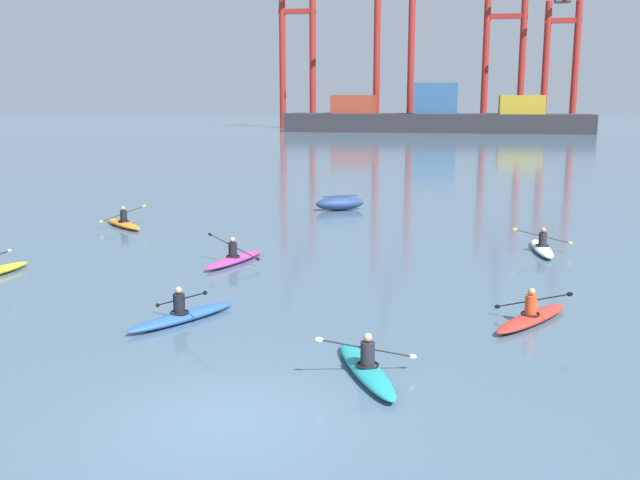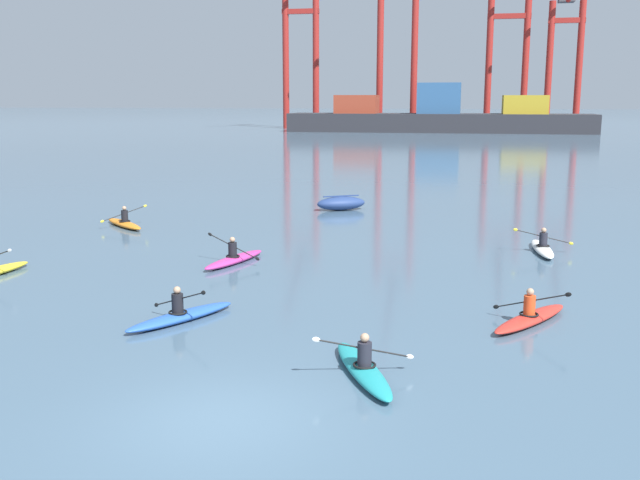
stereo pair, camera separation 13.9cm
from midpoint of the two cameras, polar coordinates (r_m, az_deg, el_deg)
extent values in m
plane|color=#425B70|center=(13.50, -7.55, -13.95)|extent=(800.00, 800.00, 0.00)
cube|color=#28282D|center=(126.80, 9.35, 9.10)|extent=(51.39, 8.75, 3.13)
cube|color=#993823|center=(128.05, 2.96, 10.65)|extent=(7.19, 6.12, 3.11)
cube|color=#2D5684|center=(126.74, 9.41, 10.97)|extent=(7.19, 6.12, 5.13)
cube|color=#B29323|center=(127.00, 15.88, 10.23)|extent=(7.19, 6.12, 3.07)
cylinder|color=maroon|center=(140.94, -2.69, 13.94)|extent=(1.20, 1.20, 25.39)
cylinder|color=maroon|center=(139.65, -0.30, 13.98)|extent=(1.20, 1.20, 25.39)
cube|color=maroon|center=(140.99, -1.52, 17.57)|extent=(7.02, 0.90, 0.90)
cylinder|color=maroon|center=(135.73, 4.79, 14.84)|extent=(1.20, 1.20, 29.22)
cylinder|color=maroon|center=(135.15, 7.49, 14.80)|extent=(1.20, 1.20, 29.22)
cylinder|color=maroon|center=(139.62, 13.19, 13.37)|extent=(1.20, 1.20, 23.80)
cylinder|color=maroon|center=(139.94, 15.92, 13.24)|extent=(1.20, 1.20, 23.80)
cube|color=maroon|center=(140.36, 14.73, 16.70)|extent=(7.68, 0.90, 0.90)
cylinder|color=maroon|center=(141.45, 17.64, 12.92)|extent=(1.20, 1.20, 22.82)
cylinder|color=maroon|center=(142.08, 19.78, 12.78)|extent=(1.20, 1.20, 22.82)
cube|color=maroon|center=(142.29, 18.92, 16.06)|extent=(6.41, 0.90, 0.90)
ellipsoid|color=navy|center=(37.50, 1.78, 2.91)|extent=(2.80, 2.26, 0.70)
cube|color=navy|center=(37.45, 1.78, 3.48)|extent=(1.72, 1.03, 0.06)
ellipsoid|color=teal|center=(15.37, 3.67, -10.15)|extent=(1.97, 3.34, 0.26)
torus|color=black|center=(15.23, 3.79, -9.79)|extent=(0.65, 0.65, 0.05)
cylinder|color=#23232D|center=(15.14, 3.80, -8.94)|extent=(0.30, 0.30, 0.50)
sphere|color=tan|center=(15.03, 3.82, -7.69)|extent=(0.19, 0.19, 0.19)
cylinder|color=black|center=(15.16, 3.75, -8.53)|extent=(1.86, 0.89, 0.57)
ellipsoid|color=silver|center=(14.81, -0.03, -7.86)|extent=(0.20, 0.12, 0.15)
ellipsoid|color=silver|center=(15.56, 7.35, -9.12)|extent=(0.20, 0.12, 0.15)
ellipsoid|color=red|center=(19.49, 16.47, -5.96)|extent=(2.36, 3.18, 0.26)
torus|color=black|center=(19.36, 16.35, -5.63)|extent=(0.68, 0.68, 0.05)
cylinder|color=#DB471E|center=(19.30, 16.39, -4.95)|extent=(0.30, 0.30, 0.50)
sphere|color=tan|center=(19.21, 16.45, -3.94)|extent=(0.19, 0.19, 0.19)
cylinder|color=black|center=(19.31, 16.48, -4.63)|extent=(1.68, 1.11, 0.75)
ellipsoid|color=black|center=(19.87, 13.90, -5.14)|extent=(0.20, 0.15, 0.17)
ellipsoid|color=black|center=(18.80, 19.19, -4.08)|extent=(0.20, 0.15, 0.17)
ellipsoid|color=#C13384|center=(25.58, -6.61, -1.54)|extent=(1.55, 3.43, 0.26)
torus|color=black|center=(25.47, -6.74, -1.27)|extent=(0.61, 0.61, 0.05)
cylinder|color=black|center=(25.42, -6.75, -0.74)|extent=(0.30, 0.30, 0.50)
sphere|color=tan|center=(25.35, -6.77, 0.03)|extent=(0.19, 0.19, 0.19)
cylinder|color=black|center=(25.44, -6.69, -0.50)|extent=(1.92, 0.60, 0.72)
ellipsoid|color=black|center=(25.94, -8.52, 0.45)|extent=(0.21, 0.10, 0.16)
ellipsoid|color=black|center=(24.97, -4.80, -1.49)|extent=(0.21, 0.10, 0.16)
ellipsoid|color=silver|center=(24.90, -23.14, -0.77)|extent=(0.21, 0.07, 0.16)
ellipsoid|color=#2856B2|center=(19.20, -10.69, -5.94)|extent=(2.22, 3.25, 0.26)
torus|color=black|center=(19.10, -10.94, -5.60)|extent=(0.67, 0.67, 0.05)
cylinder|color=black|center=(19.03, -10.96, -4.91)|extent=(0.30, 0.30, 0.50)
sphere|color=tan|center=(18.94, -11.00, -3.89)|extent=(0.19, 0.19, 0.19)
cylinder|color=black|center=(19.04, -10.86, -4.59)|extent=(1.74, 1.02, 0.73)
ellipsoid|color=black|center=(19.90, -12.58, -5.02)|extent=(0.20, 0.14, 0.16)
ellipsoid|color=black|center=(18.20, -8.97, -4.12)|extent=(0.20, 0.14, 0.16)
ellipsoid|color=orange|center=(33.77, -15.07, 1.24)|extent=(2.95, 2.70, 0.26)
torus|color=black|center=(33.66, -15.01, 1.45)|extent=(0.69, 0.69, 0.05)
cylinder|color=black|center=(33.62, -15.04, 1.85)|extent=(0.30, 0.30, 0.50)
sphere|color=tan|center=(33.57, -15.07, 2.44)|extent=(0.19, 0.19, 0.19)
cylinder|color=black|center=(33.65, -15.08, 2.03)|extent=(1.38, 1.56, 0.54)
ellipsoid|color=yellow|center=(33.32, -16.67, 1.42)|extent=(0.16, 0.18, 0.15)
ellipsoid|color=yellow|center=(34.00, -13.51, 2.63)|extent=(0.16, 0.18, 0.15)
ellipsoid|color=silver|center=(28.48, 17.25, -0.67)|extent=(0.84, 3.43, 0.26)
torus|color=black|center=(28.36, 17.30, -0.43)|extent=(0.52, 0.52, 0.05)
cylinder|color=#23232D|center=(28.32, 17.33, 0.05)|extent=(0.30, 0.30, 0.50)
sphere|color=tan|center=(28.25, 17.37, 0.74)|extent=(0.19, 0.19, 0.19)
cylinder|color=black|center=(28.35, 17.32, 0.26)|extent=(2.05, 0.18, 0.51)
ellipsoid|color=yellow|center=(28.14, 15.30, 0.79)|extent=(0.20, 0.05, 0.15)
ellipsoid|color=yellow|center=(28.59, 19.31, -0.25)|extent=(0.20, 0.05, 0.15)
camera|label=1|loc=(0.07, -89.85, 0.03)|focal=40.59mm
camera|label=2|loc=(0.07, 90.15, -0.03)|focal=40.59mm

